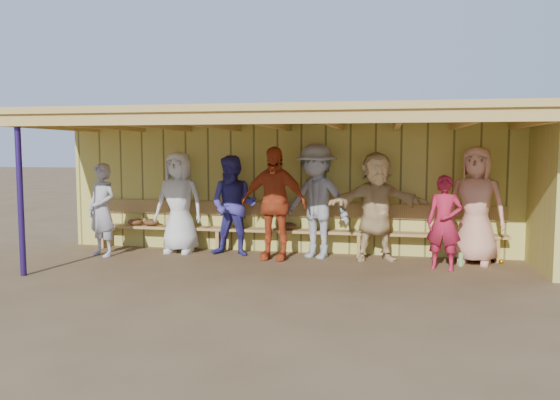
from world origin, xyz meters
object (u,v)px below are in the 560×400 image
(player_c, at_px, (233,206))
(player_d, at_px, (274,203))
(player_a, at_px, (102,210))
(bench, at_px, (288,225))
(player_g, at_px, (444,223))
(player_e, at_px, (316,201))
(player_h, at_px, (476,205))
(player_b, at_px, (179,202))
(player_f, at_px, (376,206))

(player_c, distance_m, player_d, 0.80)
(player_a, bearing_deg, player_c, 33.55)
(bench, bearing_deg, player_g, -18.35)
(player_g, bearing_deg, player_c, -173.60)
(player_e, xyz_separation_m, player_h, (2.65, -0.01, -0.02))
(player_e, height_order, player_g, player_e)
(player_a, distance_m, player_g, 5.86)
(player_b, height_order, player_h, player_h)
(player_c, bearing_deg, player_d, -11.00)
(player_f, distance_m, player_g, 1.22)
(player_c, bearing_deg, player_a, -164.23)
(player_a, distance_m, player_d, 3.07)
(player_g, bearing_deg, player_e, 179.24)
(player_b, distance_m, player_e, 2.53)
(player_g, bearing_deg, player_a, -165.57)
(player_h, bearing_deg, player_f, -163.70)
(player_f, bearing_deg, player_d, 173.69)
(player_a, height_order, player_h, player_h)
(player_h, bearing_deg, player_a, -158.39)
(player_f, relative_size, player_h, 0.95)
(player_d, bearing_deg, player_c, 170.57)
(player_c, bearing_deg, player_g, -4.73)
(player_f, bearing_deg, player_e, 165.15)
(player_f, bearing_deg, player_b, 165.15)
(player_a, distance_m, player_f, 4.82)
(player_g, distance_m, bench, 2.80)
(player_c, relative_size, player_g, 1.20)
(player_c, relative_size, player_d, 0.92)
(bench, bearing_deg, player_h, -5.66)
(player_d, relative_size, player_h, 1.00)
(player_a, bearing_deg, player_b, 45.71)
(player_d, height_order, player_e, player_e)
(player_d, height_order, player_f, player_d)
(player_b, distance_m, bench, 2.04)
(player_d, distance_m, player_g, 2.83)
(player_c, xyz_separation_m, bench, (0.92, 0.37, -0.37))
(player_d, xyz_separation_m, player_h, (3.35, 0.25, 0.00))
(player_c, relative_size, player_e, 0.90)
(player_a, bearing_deg, bench, 36.33)
(player_a, distance_m, bench, 3.33)
(player_a, distance_m, player_e, 3.80)
(player_h, relative_size, bench, 0.26)
(player_d, distance_m, bench, 0.74)
(player_f, height_order, bench, player_f)
(player_g, xyz_separation_m, player_h, (0.55, 0.56, 0.23))
(player_c, xyz_separation_m, player_e, (1.48, 0.06, 0.10))
(player_b, xyz_separation_m, player_f, (3.56, 0.00, 0.00))
(player_a, height_order, player_g, player_a)
(player_g, height_order, bench, player_g)
(player_h, xyz_separation_m, bench, (-3.20, 0.32, -0.45))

